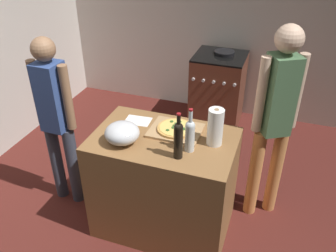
# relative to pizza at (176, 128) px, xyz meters

# --- Properties ---
(ground_plane) EXTENTS (4.35, 3.63, 0.02)m
(ground_plane) POSITION_rel_pizza_xyz_m (-0.28, 0.61, -0.95)
(ground_plane) COLOR #511E19
(kitchen_wall_rear) EXTENTS (4.35, 0.10, 2.60)m
(kitchen_wall_rear) POSITION_rel_pizza_xyz_m (-0.28, 2.17, 0.36)
(kitchen_wall_rear) COLOR beige
(kitchen_wall_rear) RESTS_ON ground_plane
(counter) EXTENTS (1.10, 0.71, 0.91)m
(counter) POSITION_rel_pizza_xyz_m (-0.06, -0.12, -0.49)
(counter) COLOR olive
(counter) RESTS_ON ground_plane
(cutting_board) EXTENTS (0.40, 0.32, 0.02)m
(cutting_board) POSITION_rel_pizza_xyz_m (0.00, -0.00, -0.02)
(cutting_board) COLOR tan
(cutting_board) RESTS_ON counter
(pizza) EXTENTS (0.29, 0.29, 0.03)m
(pizza) POSITION_rel_pizza_xyz_m (0.00, 0.00, 0.00)
(pizza) COLOR tan
(pizza) RESTS_ON cutting_board
(mixing_bowl) EXTENTS (0.26, 0.26, 0.16)m
(mixing_bowl) POSITION_rel_pizza_xyz_m (-0.33, -0.27, 0.05)
(mixing_bowl) COLOR #B2B2B7
(mixing_bowl) RESTS_ON counter
(paper_towel_roll) EXTENTS (0.12, 0.12, 0.29)m
(paper_towel_roll) POSITION_rel_pizza_xyz_m (0.32, -0.06, 0.11)
(paper_towel_roll) COLOR white
(paper_towel_roll) RESTS_ON counter
(wine_bottle_amber) EXTENTS (0.06, 0.06, 0.35)m
(wine_bottle_amber) POSITION_rel_pizza_xyz_m (0.12, -0.31, 0.13)
(wine_bottle_amber) COLOR black
(wine_bottle_amber) RESTS_ON counter
(wine_bottle_clear) EXTENTS (0.07, 0.07, 0.34)m
(wine_bottle_clear) POSITION_rel_pizza_xyz_m (0.17, -0.20, 0.11)
(wine_bottle_clear) COLOR silver
(wine_bottle_clear) RESTS_ON counter
(recipe_sheet) EXTENTS (0.22, 0.16, 0.00)m
(recipe_sheet) POSITION_rel_pizza_xyz_m (-0.35, 0.05, -0.03)
(recipe_sheet) COLOR white
(recipe_sheet) RESTS_ON counter
(stove) EXTENTS (0.61, 0.61, 0.95)m
(stove) POSITION_rel_pizza_xyz_m (-0.02, 1.77, -0.49)
(stove) COLOR brown
(stove) RESTS_ON ground_plane
(person_in_stripes) EXTENTS (0.37, 0.21, 1.59)m
(person_in_stripes) POSITION_rel_pizza_xyz_m (-1.04, -0.09, -0.04)
(person_in_stripes) COLOR #383D4C
(person_in_stripes) RESTS_ON ground_plane
(person_in_red) EXTENTS (0.33, 0.28, 1.74)m
(person_in_red) POSITION_rel_pizza_xyz_m (0.72, 0.34, 0.06)
(person_in_red) COLOR #D88C4C
(person_in_red) RESTS_ON ground_plane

